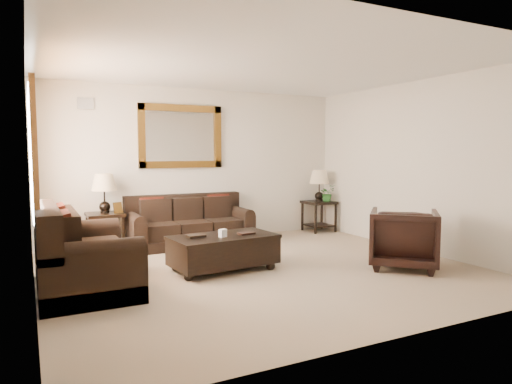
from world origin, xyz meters
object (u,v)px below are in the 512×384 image
loveseat (80,258)px  coffee_table (223,249)px  end_table_left (105,201)px  end_table_right (319,192)px  armchair (404,236)px  sofa (189,227)px

loveseat → coffee_table: size_ratio=1.20×
loveseat → end_table_left: (0.58, 1.98, 0.45)m
coffee_table → end_table_right: bearing=28.5°
loveseat → end_table_right: (4.68, 1.98, 0.44)m
loveseat → armchair: 4.15m
loveseat → coffee_table: bearing=-88.7°
loveseat → coffee_table: 1.80m
end_table_right → coffee_table: bearing=-146.0°
loveseat → end_table_left: bearing=-16.4°
end_table_left → armchair: 4.55m
sofa → armchair: bearing=-53.4°
loveseat → armchair: size_ratio=1.96×
sofa → armchair: (2.10, -2.84, 0.14)m
sofa → end_table_left: 1.45m
armchair → sofa: bearing=-9.4°
sofa → loveseat: loveseat is taller
end_table_left → armchair: end_table_left is taller
sofa → end_table_left: bearing=176.4°
loveseat → coffee_table: (1.80, 0.04, -0.07)m
end_table_left → loveseat: bearing=-106.4°
loveseat → end_table_right: size_ratio=1.43×
armchair → coffee_table: bearing=20.3°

